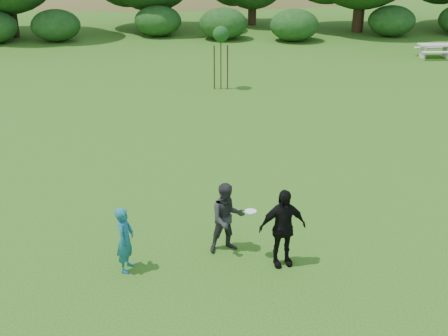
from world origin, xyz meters
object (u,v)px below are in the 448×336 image
at_px(player_grey, 227,218).
at_px(picnic_table, 435,48).
at_px(sapling, 221,36).
at_px(player_black, 282,228).
at_px(player_teal, 125,239).

relative_size(player_grey, picnic_table, 0.96).
height_order(player_grey, picnic_table, player_grey).
distance_m(player_grey, sapling, 13.71).
height_order(player_grey, player_black, player_black).
distance_m(player_black, picnic_table, 22.94).
height_order(player_teal, sapling, sapling).
distance_m(sapling, picnic_table, 13.56).
bearing_deg(player_grey, picnic_table, 42.63).
xyz_separation_m(sapling, picnic_table, (12.10, 5.83, -1.90)).
bearing_deg(sapling, player_teal, -99.97).
bearing_deg(player_black, picnic_table, 48.59).
relative_size(player_black, picnic_table, 1.03).
bearing_deg(player_black, sapling, 81.48).
xyz_separation_m(player_teal, picnic_table, (14.62, 20.17, -0.25)).
relative_size(player_black, sapling, 0.65).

